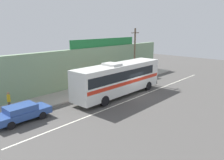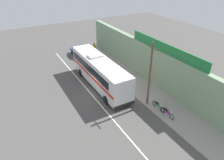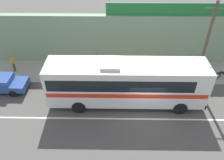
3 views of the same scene
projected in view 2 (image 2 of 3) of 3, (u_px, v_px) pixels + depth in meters
name	position (u px, v px, depth m)	size (l,w,h in m)	color
ground_plane	(98.00, 93.00, 25.47)	(70.00, 70.00, 0.00)	#4F4C49
sidewalk_slab	(133.00, 82.00, 27.64)	(30.00, 3.60, 0.14)	gray
storefront_facade	(148.00, 63.00, 27.41)	(30.00, 0.70, 4.80)	gray
storefront_billboard	(165.00, 48.00, 23.77)	(12.17, 0.12, 1.10)	#1E7538
road_center_stripe	(92.00, 95.00, 25.13)	(30.00, 0.14, 0.01)	silver
intercity_bus	(99.00, 71.00, 26.10)	(11.86, 2.67, 3.78)	silver
parked_car	(79.00, 52.00, 35.29)	(4.50, 1.84, 1.37)	#2D4C93
utility_pole	(150.00, 74.00, 21.45)	(1.60, 0.22, 7.14)	brown
motorcycle_black	(158.00, 105.00, 22.26)	(1.91, 0.56, 0.94)	black
motorcycle_red	(167.00, 112.00, 21.25)	(1.89, 0.56, 0.94)	black
pedestrian_near_shop	(94.00, 47.00, 36.10)	(0.30, 0.48, 1.74)	brown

